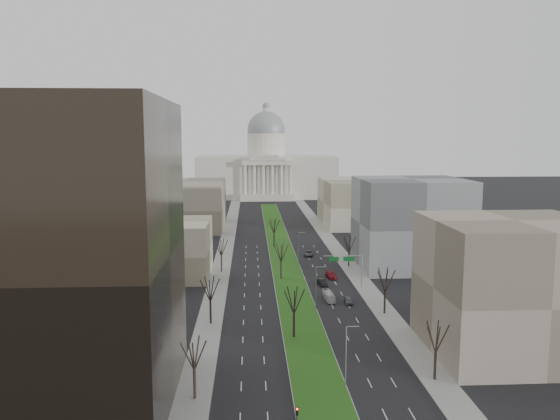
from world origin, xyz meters
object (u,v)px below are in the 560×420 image
object	(u,v)px
car_black	(322,282)
box_van	(329,296)
car_grey_near	(348,300)
car_red	(331,275)
car_grey_far	(309,253)

from	to	relation	value
car_black	box_van	world-z (taller)	box_van
car_grey_near	car_red	xyz separation A→B (m)	(-0.57, 21.21, 0.09)
car_black	car_red	bearing A→B (deg)	56.91
car_grey_near	box_van	distance (m)	4.68
car_grey_near	car_black	bearing A→B (deg)	106.35
car_grey_far	car_grey_near	bearing A→B (deg)	-78.44
car_black	car_red	size ratio (longest dim) A/B	0.87
car_red	car_grey_far	size ratio (longest dim) A/B	0.98
car_grey_near	car_red	world-z (taller)	car_red
car_grey_near	box_van	bearing A→B (deg)	146.64
car_black	car_grey_far	bearing A→B (deg)	81.16
car_grey_near	car_red	size ratio (longest dim) A/B	0.75
car_red	box_van	xyz separation A→B (m)	(-3.24, -18.51, 0.20)
car_grey_far	box_van	xyz separation A→B (m)	(-0.38, -44.64, 0.22)
car_grey_near	car_grey_far	size ratio (longest dim) A/B	0.74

